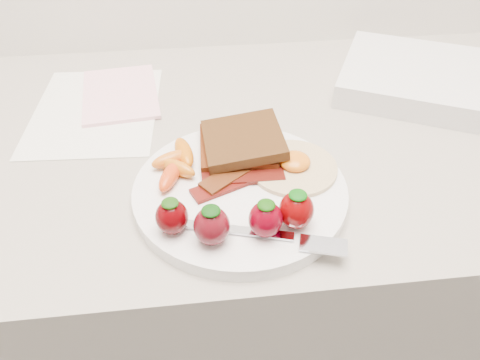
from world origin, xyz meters
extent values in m
cube|color=gray|center=(0.00, 1.70, 0.45)|extent=(2.00, 0.60, 0.90)
cylinder|color=white|center=(-0.03, 1.55, 0.91)|extent=(0.27, 0.27, 0.02)
cube|color=#361B0C|center=(-0.02, 1.63, 0.93)|extent=(0.10, 0.10, 0.01)
cube|color=black|center=(-0.01, 1.62, 0.94)|extent=(0.11, 0.11, 0.02)
cylinder|color=beige|center=(0.05, 1.58, 0.92)|extent=(0.12, 0.12, 0.01)
ellipsoid|color=orange|center=(0.05, 1.58, 0.93)|extent=(0.04, 0.04, 0.02)
cube|color=#380403|center=(-0.04, 1.56, 0.92)|extent=(0.11, 0.07, 0.00)
cube|color=#370B07|center=(-0.02, 1.57, 0.92)|extent=(0.11, 0.03, 0.00)
cube|color=#381307|center=(-0.03, 1.58, 0.92)|extent=(0.10, 0.09, 0.00)
ellipsoid|color=#CC6418|center=(-0.11, 1.61, 0.93)|extent=(0.06, 0.04, 0.02)
ellipsoid|color=#CA6913|center=(-0.10, 1.59, 0.93)|extent=(0.05, 0.05, 0.02)
ellipsoid|color=red|center=(-0.11, 1.57, 0.93)|extent=(0.04, 0.06, 0.02)
ellipsoid|color=#C56009|center=(-0.09, 1.62, 0.93)|extent=(0.03, 0.07, 0.02)
ellipsoid|color=#470004|center=(-0.11, 1.49, 0.94)|extent=(0.04, 0.04, 0.04)
ellipsoid|color=#153F09|center=(-0.11, 1.49, 0.96)|extent=(0.02, 0.02, 0.01)
ellipsoid|color=#520912|center=(-0.07, 1.47, 0.94)|extent=(0.04, 0.04, 0.05)
ellipsoid|color=#093607|center=(-0.07, 1.47, 0.96)|extent=(0.02, 0.02, 0.01)
ellipsoid|color=#5C000D|center=(-0.01, 1.47, 0.94)|extent=(0.04, 0.04, 0.04)
ellipsoid|color=#104305|center=(-0.01, 1.47, 0.96)|extent=(0.02, 0.02, 0.01)
ellipsoid|color=#630203|center=(0.03, 1.48, 0.94)|extent=(0.04, 0.04, 0.04)
ellipsoid|color=#084E09|center=(0.03, 1.48, 0.96)|extent=(0.02, 0.02, 0.01)
cube|color=silver|center=(-0.04, 1.48, 0.92)|extent=(0.12, 0.05, 0.00)
cube|color=silver|center=(0.05, 1.44, 0.92)|extent=(0.06, 0.04, 0.00)
cube|color=white|center=(-0.23, 1.78, 0.90)|extent=(0.21, 0.27, 0.00)
cube|color=#FFBCCC|center=(-0.20, 1.83, 0.91)|extent=(0.14, 0.19, 0.01)
cube|color=silver|center=(0.32, 1.79, 0.92)|extent=(0.35, 0.33, 0.04)
camera|label=1|loc=(-0.08, 1.12, 1.31)|focal=35.00mm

